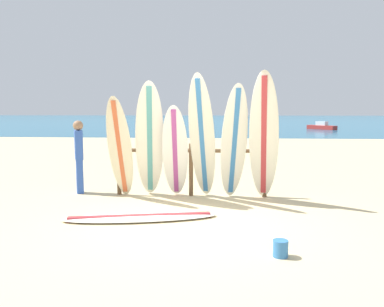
# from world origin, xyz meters

# --- Properties ---
(ground_plane) EXTENTS (120.00, 120.00, 0.00)m
(ground_plane) POSITION_xyz_m (0.00, 0.00, 0.00)
(ground_plane) COLOR #D3BC8C
(ocean_water) EXTENTS (120.00, 80.00, 0.01)m
(ocean_water) POSITION_xyz_m (0.00, 58.00, 0.00)
(ocean_water) COLOR #196B93
(ocean_water) RESTS_ON ground
(surfboard_rack) EXTENTS (3.19, 0.09, 1.11)m
(surfboard_rack) POSITION_xyz_m (-0.11, 2.02, 0.73)
(surfboard_rack) COLOR brown
(surfboard_rack) RESTS_ON ground
(surfboard_leaning_far_left) EXTENTS (0.51, 0.86, 2.09)m
(surfboard_leaning_far_left) POSITION_xyz_m (-1.51, 1.61, 1.05)
(surfboard_leaning_far_left) COLOR beige
(surfboard_leaning_far_left) RESTS_ON ground
(surfboard_leaning_left) EXTENTS (0.76, 1.14, 2.38)m
(surfboard_leaning_left) POSITION_xyz_m (-0.92, 1.71, 1.19)
(surfboard_leaning_left) COLOR white
(surfboard_leaning_left) RESTS_ON ground
(surfboard_leaning_center_left) EXTENTS (0.56, 0.94, 1.92)m
(surfboard_leaning_center_left) POSITION_xyz_m (-0.40, 1.70, 0.96)
(surfboard_leaning_center_left) COLOR white
(surfboard_leaning_center_left) RESTS_ON ground
(surfboard_leaning_center) EXTENTS (0.65, 1.18, 2.51)m
(surfboard_leaning_center) POSITION_xyz_m (0.15, 1.60, 1.25)
(surfboard_leaning_center) COLOR silver
(surfboard_leaning_center) RESTS_ON ground
(surfboard_leaning_center_right) EXTENTS (0.66, 0.80, 2.33)m
(surfboard_leaning_center_right) POSITION_xyz_m (0.78, 1.74, 1.17)
(surfboard_leaning_center_right) COLOR white
(surfboard_leaning_center_right) RESTS_ON ground
(surfboard_leaning_right) EXTENTS (0.70, 0.95, 2.56)m
(surfboard_leaning_right) POSITION_xyz_m (1.36, 1.62, 1.28)
(surfboard_leaning_right) COLOR white
(surfboard_leaning_right) RESTS_ON ground
(surfboard_lying_on_sand) EXTENTS (2.63, 1.09, 0.08)m
(surfboard_lying_on_sand) POSITION_xyz_m (-0.82, 0.22, 0.04)
(surfboard_lying_on_sand) COLOR white
(surfboard_lying_on_sand) RESTS_ON ground
(beachgoer_standing) EXTENTS (0.25, 0.30, 1.59)m
(beachgoer_standing) POSITION_xyz_m (-2.55, 2.10, 0.87)
(beachgoer_standing) COLOR #3359B2
(beachgoer_standing) RESTS_ON ground
(small_boat_offshore) EXTENTS (2.27, 2.53, 0.71)m
(small_boat_offshore) POSITION_xyz_m (9.58, 28.89, 0.26)
(small_boat_offshore) COLOR #B22D28
(small_boat_offshore) RESTS_ON ocean_water
(sand_bucket) EXTENTS (0.19, 0.19, 0.21)m
(sand_bucket) POSITION_xyz_m (1.25, -1.28, 0.11)
(sand_bucket) COLOR #3372B2
(sand_bucket) RESTS_ON ground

